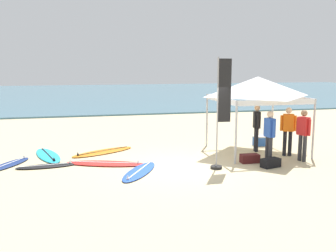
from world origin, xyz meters
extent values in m
plane|color=beige|center=(0.00, 0.00, 0.00)|extent=(80.00, 80.00, 0.00)
cube|color=teal|center=(0.00, 30.62, 0.05)|extent=(80.00, 36.00, 0.10)
cylinder|color=#B7B7BC|center=(1.74, -0.02, 1.02)|extent=(0.07, 0.07, 2.05)
cylinder|color=#B7B7BC|center=(4.54, -0.02, 1.02)|extent=(0.07, 0.07, 2.05)
cylinder|color=#B7B7BC|center=(1.74, 2.79, 1.02)|extent=(0.07, 0.07, 2.05)
cylinder|color=#B7B7BC|center=(4.54, 2.79, 1.02)|extent=(0.07, 0.07, 2.05)
cube|color=white|center=(3.14, -0.02, 1.96)|extent=(2.81, 0.03, 0.18)
cube|color=white|center=(3.14, 2.79, 1.96)|extent=(2.81, 0.03, 0.18)
cube|color=white|center=(1.74, 1.38, 1.96)|extent=(0.03, 2.81, 0.18)
cube|color=white|center=(4.54, 1.38, 1.96)|extent=(0.03, 2.81, 0.18)
pyramid|color=white|center=(3.14, 1.38, 2.40)|extent=(2.93, 2.93, 0.70)
ellipsoid|color=red|center=(-2.34, 0.89, 0.04)|extent=(2.67, 1.52, 0.07)
cube|color=white|center=(-2.34, 0.89, 0.07)|extent=(2.09, 0.77, 0.01)
cone|color=white|center=(-1.34, 0.54, 0.13)|extent=(0.09, 0.09, 0.12)
ellipsoid|color=#23B2CC|center=(-4.22, 2.49, 0.04)|extent=(1.28, 2.56, 0.07)
cube|color=black|center=(-4.22, 2.49, 0.07)|extent=(0.58, 2.04, 0.01)
cone|color=black|center=(-3.96, 1.51, 0.13)|extent=(0.09, 0.09, 0.12)
ellipsoid|color=orange|center=(-2.30, 2.59, 0.04)|extent=(2.52, 1.81, 0.07)
cube|color=black|center=(-2.30, 2.59, 0.07)|extent=(1.88, 1.07, 0.01)
cone|color=black|center=(-3.20, 2.10, 0.13)|extent=(0.09, 0.09, 0.12)
ellipsoid|color=navy|center=(-5.34, 1.49, 0.04)|extent=(1.35, 1.89, 0.07)
cube|color=white|center=(-5.34, 1.49, 0.07)|extent=(0.81, 1.42, 0.01)
cone|color=white|center=(-4.96, 2.16, 0.13)|extent=(0.09, 0.09, 0.12)
ellipsoid|color=blue|center=(-1.43, -0.28, 0.04)|extent=(1.64, 2.28, 0.07)
cube|color=white|center=(-1.43, -0.28, 0.07)|extent=(0.98, 1.70, 0.01)
cone|color=white|center=(-1.89, -1.10, 0.13)|extent=(0.09, 0.09, 0.12)
ellipsoid|color=black|center=(-4.18, 1.00, 0.04)|extent=(1.85, 0.66, 0.07)
cube|color=white|center=(-4.18, 1.00, 0.07)|extent=(1.54, 0.19, 0.01)
cone|color=white|center=(-3.44, 1.07, 0.13)|extent=(0.09, 0.09, 0.12)
cylinder|color=black|center=(3.23, 1.58, 0.44)|extent=(0.13, 0.13, 0.88)
cylinder|color=black|center=(3.18, 1.41, 0.44)|extent=(0.13, 0.13, 0.88)
cube|color=black|center=(3.21, 1.50, 1.18)|extent=(0.31, 0.41, 0.60)
sphere|color=tan|center=(3.21, 1.50, 1.60)|extent=(0.21, 0.21, 0.21)
cylinder|color=black|center=(3.27, 1.72, 1.16)|extent=(0.09, 0.09, 0.54)
cylinder|color=black|center=(3.15, 1.27, 1.16)|extent=(0.09, 0.09, 0.54)
cylinder|color=#2D2D33|center=(4.07, -0.28, 0.44)|extent=(0.13, 0.13, 0.88)
cylinder|color=#2D2D33|center=(4.01, -0.11, 0.44)|extent=(0.13, 0.13, 0.88)
cube|color=red|center=(4.04, -0.20, 1.18)|extent=(0.33, 0.41, 0.60)
sphere|color=#9E7051|center=(4.04, -0.20, 1.60)|extent=(0.21, 0.21, 0.21)
cylinder|color=red|center=(4.12, -0.41, 1.16)|extent=(0.09, 0.09, 0.54)
cylinder|color=red|center=(3.96, 0.02, 1.16)|extent=(0.09, 0.09, 0.54)
cylinder|color=black|center=(4.04, 0.56, 0.44)|extent=(0.13, 0.13, 0.88)
cylinder|color=black|center=(3.87, 0.63, 0.44)|extent=(0.13, 0.13, 0.88)
cube|color=orange|center=(3.96, 0.60, 1.18)|extent=(0.42, 0.35, 0.60)
sphere|color=beige|center=(3.96, 0.60, 1.60)|extent=(0.21, 0.21, 0.21)
cylinder|color=orange|center=(4.17, 0.50, 1.16)|extent=(0.09, 0.09, 0.54)
cylinder|color=orange|center=(3.74, 0.69, 1.16)|extent=(0.09, 0.09, 0.54)
cylinder|color=#2D2D33|center=(2.82, -0.30, 0.44)|extent=(0.13, 0.13, 0.88)
cylinder|color=#2D2D33|center=(2.80, -0.12, 0.44)|extent=(0.13, 0.13, 0.88)
cube|color=#2851B2|center=(2.81, -0.21, 1.18)|extent=(0.24, 0.37, 0.60)
sphere|color=beige|center=(2.81, -0.21, 1.60)|extent=(0.21, 0.21, 0.21)
cylinder|color=#2851B2|center=(2.83, -0.44, 1.16)|extent=(0.09, 0.09, 0.54)
cylinder|color=#2851B2|center=(2.79, 0.02, 1.16)|extent=(0.09, 0.09, 0.54)
cylinder|color=#99999E|center=(0.94, -0.41, 1.70)|extent=(0.04, 0.04, 3.40)
cube|color=black|center=(1.16, -0.41, 2.40)|extent=(0.40, 0.02, 1.90)
cylinder|color=black|center=(0.94, -0.41, 0.04)|extent=(0.36, 0.36, 0.08)
cube|color=#4C1919|center=(2.26, 0.01, 0.14)|extent=(0.61, 0.34, 0.28)
cube|color=black|center=(2.65, -0.66, 0.14)|extent=(0.66, 0.47, 0.28)
cube|color=#2D60B7|center=(3.82, 2.39, 0.17)|extent=(0.48, 0.34, 0.34)
cube|color=white|center=(3.82, 2.39, 0.37)|extent=(0.50, 0.36, 0.05)
camera|label=1|loc=(-3.20, -11.25, 3.18)|focal=41.13mm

